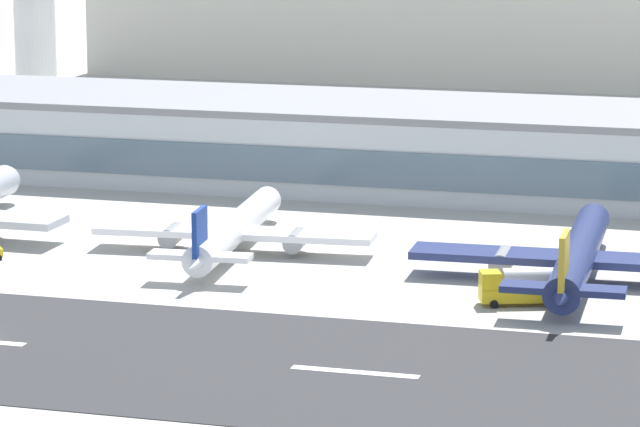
# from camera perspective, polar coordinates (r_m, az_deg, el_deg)

# --- Properties ---
(runway_centreline_dash_5) EXTENTS (12.00, 1.20, 0.01)m
(runway_centreline_dash_5) POSITION_cam_1_polar(r_m,az_deg,el_deg) (158.55, 1.16, -5.23)
(runway_centreline_dash_5) COLOR white
(runway_centreline_dash_5) RESTS_ON runway_strip
(terminal_building) EXTENTS (221.97, 28.96, 11.92)m
(terminal_building) POSITION_cam_1_polar(r_m,az_deg,el_deg) (247.72, 0.95, 2.36)
(terminal_building) COLOR silver
(terminal_building) RESTS_ON ground_plane
(airliner_navy_tail_gate_1) EXTENTS (33.89, 40.18, 8.39)m
(airliner_navy_tail_gate_1) POSITION_cam_1_polar(r_m,az_deg,el_deg) (204.59, -2.91, -0.60)
(airliner_navy_tail_gate_1) COLOR white
(airliner_navy_tail_gate_1) RESTS_ON ground_plane
(airliner_gold_tail_gate_2) EXTENTS (37.32, 44.11, 9.20)m
(airliner_gold_tail_gate_2) POSITION_cam_1_polar(r_m,az_deg,el_deg) (191.99, 8.47, -1.46)
(airliner_gold_tail_gate_2) COLOR navy
(airliner_gold_tail_gate_2) RESTS_ON ground_plane
(service_fuel_truck_1) EXTENTS (8.88, 5.33, 3.95)m
(service_fuel_truck_1) POSITION_cam_1_polar(r_m,az_deg,el_deg) (182.64, 6.60, -2.39)
(service_fuel_truck_1) COLOR gold
(service_fuel_truck_1) RESTS_ON ground_plane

